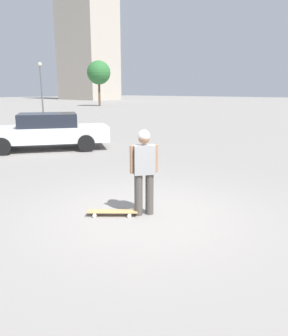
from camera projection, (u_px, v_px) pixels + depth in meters
The scene contains 7 objects.
ground_plane at pixel (144, 214), 6.11m from camera, with size 220.00×220.00×0.00m, color gray.
person at pixel (144, 168), 5.90m from camera, with size 0.38×0.44×1.58m.
skateboard at pixel (113, 212), 6.02m from camera, with size 0.82×0.76×0.09m.
car_parked_near at pixel (46, 131), 12.69m from camera, with size 4.12×4.99×1.39m.
building_block_distant at pixel (86, 16), 79.02m from camera, with size 14.23×9.06×39.68m.
tree_distant at pixel (99, 73), 47.59m from camera, with size 3.41×3.41×6.51m.
lamp_post at pixel (41, 86), 24.73m from camera, with size 0.28×0.28×4.30m.
Camera 1 is at (-3.89, 4.23, 2.25)m, focal length 35.00 mm.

